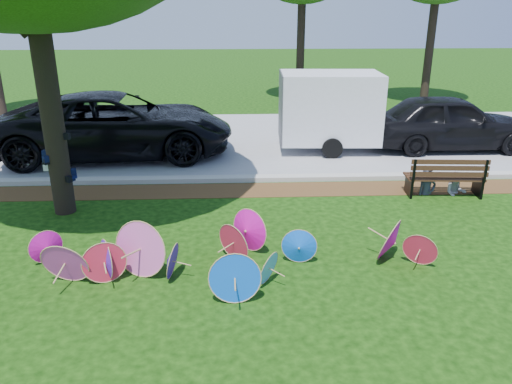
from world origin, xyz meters
TOP-DOWN VIEW (x-y plane):
  - ground at (0.00, 0.00)m, footprint 90.00×90.00m
  - mulch_strip at (0.00, 4.50)m, footprint 90.00×1.00m
  - curb at (0.00, 5.20)m, footprint 90.00×0.30m
  - street at (0.00, 9.35)m, footprint 90.00×8.00m
  - parasol_pile at (-0.43, 0.64)m, footprint 6.98×2.06m
  - black_van at (-3.30, 7.65)m, footprint 6.88×3.61m
  - dark_pickup at (6.72, 7.95)m, footprint 4.94×2.00m
  - cargo_trailer at (2.98, 8.01)m, footprint 2.99×1.97m
  - park_bench at (4.99, 4.03)m, footprint 1.84×0.81m
  - person_left at (4.64, 4.08)m, footprint 0.52×0.41m
  - person_right at (5.34, 4.08)m, footprint 0.57×0.48m

SIDE VIEW (x-z plane):
  - ground at x=0.00m, z-range 0.00..0.00m
  - mulch_strip at x=0.00m, z-range 0.00..0.01m
  - street at x=0.00m, z-range 0.00..0.01m
  - curb at x=0.00m, z-range 0.00..0.12m
  - parasol_pile at x=-0.43m, z-range -0.11..0.87m
  - park_bench at x=4.99m, z-range 0.00..0.94m
  - person_right at x=5.34m, z-range 0.00..1.03m
  - person_left at x=4.64m, z-range 0.00..1.28m
  - dark_pickup at x=6.72m, z-range 0.00..1.68m
  - black_van at x=-3.30m, z-range 0.00..1.85m
  - cargo_trailer at x=2.98m, z-range 0.00..2.64m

